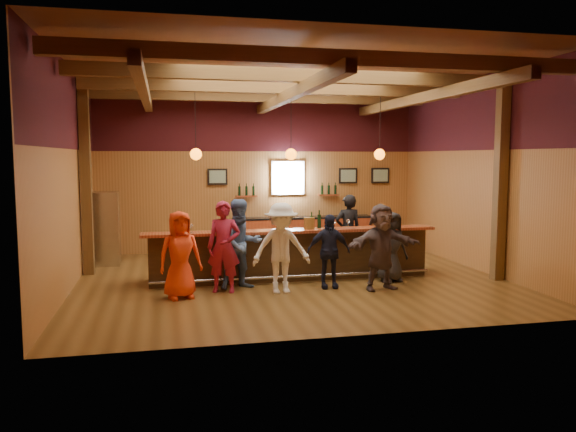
% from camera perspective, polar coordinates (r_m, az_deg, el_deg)
% --- Properties ---
extents(room, '(9.04, 9.00, 4.52)m').
position_cam_1_polar(room, '(12.06, 0.25, 8.72)').
color(room, brown).
rests_on(room, ground).
extents(bar_counter, '(6.30, 1.07, 1.11)m').
position_cam_1_polar(bar_counter, '(12.32, 0.23, -3.90)').
color(bar_counter, black).
rests_on(bar_counter, ground).
extents(back_bar_cabinet, '(4.00, 0.52, 0.95)m').
position_cam_1_polar(back_bar_cabinet, '(16.03, 1.55, -1.76)').
color(back_bar_cabinet, '#94351B').
rests_on(back_bar_cabinet, ground).
extents(window, '(0.95, 0.09, 0.95)m').
position_cam_1_polar(window, '(16.02, -0.02, 3.89)').
color(window, silver).
rests_on(window, room).
extents(framed_pictures, '(5.35, 0.05, 0.45)m').
position_cam_1_polar(framed_pictures, '(16.22, 2.98, 4.08)').
color(framed_pictures, black).
rests_on(framed_pictures, room).
extents(wine_shelves, '(3.00, 0.18, 0.30)m').
position_cam_1_polar(wine_shelves, '(15.98, 0.03, 2.34)').
color(wine_shelves, '#94351B').
rests_on(wine_shelves, room).
extents(pendant_lights, '(4.24, 0.24, 1.37)m').
position_cam_1_polar(pendant_lights, '(11.99, 0.31, 6.32)').
color(pendant_lights, black).
rests_on(pendant_lights, room).
extents(stainless_fridge, '(0.70, 0.70, 1.80)m').
position_cam_1_polar(stainless_fridge, '(14.47, -18.13, -1.21)').
color(stainless_fridge, silver).
rests_on(stainless_fridge, ground).
extents(customer_orange, '(0.91, 0.71, 1.65)m').
position_cam_1_polar(customer_orange, '(10.69, -10.91, -3.90)').
color(customer_orange, '#F53E17').
rests_on(customer_orange, ground).
extents(customer_redvest, '(0.75, 0.59, 1.80)m').
position_cam_1_polar(customer_redvest, '(11.03, -6.53, -3.13)').
color(customer_redvest, '#A01D39').
rests_on(customer_redvest, ground).
extents(customer_denim, '(1.04, 0.90, 1.81)m').
position_cam_1_polar(customer_denim, '(11.27, -4.75, -2.87)').
color(customer_denim, '#4F6C9E').
rests_on(customer_denim, ground).
extents(customer_white, '(1.16, 0.68, 1.76)m').
position_cam_1_polar(customer_white, '(10.89, -0.69, -3.29)').
color(customer_white, white).
rests_on(customer_white, ground).
extents(customer_navy, '(0.90, 0.42, 1.50)m').
position_cam_1_polar(customer_navy, '(11.36, 4.15, -3.59)').
color(customer_navy, '#181C31').
rests_on(customer_navy, ground).
extents(customer_brown, '(1.66, 0.75, 1.73)m').
position_cam_1_polar(customer_brown, '(11.33, 9.46, -3.11)').
color(customer_brown, '#524241').
rests_on(customer_brown, ground).
extents(customer_dark, '(0.81, 0.62, 1.50)m').
position_cam_1_polar(customer_dark, '(12.12, 10.47, -3.09)').
color(customer_dark, '#29292C').
rests_on(customer_dark, ground).
extents(bartender, '(0.66, 0.45, 1.76)m').
position_cam_1_polar(bartender, '(13.45, 6.12, -1.56)').
color(bartender, black).
rests_on(bartender, ground).
extents(ice_bucket, '(0.23, 0.23, 0.25)m').
position_cam_1_polar(ice_bucket, '(12.01, 2.18, -0.73)').
color(ice_bucket, brown).
rests_on(ice_bucket, bar_counter).
extents(bottle_a, '(0.08, 0.08, 0.36)m').
position_cam_1_polar(bottle_a, '(12.07, 2.41, -0.61)').
color(bottle_a, black).
rests_on(bottle_a, bar_counter).
extents(bottle_b, '(0.08, 0.08, 0.39)m').
position_cam_1_polar(bottle_b, '(12.20, 3.19, -0.50)').
color(bottle_b, black).
rests_on(bottle_b, bar_counter).
extents(glass_a, '(0.09, 0.09, 0.19)m').
position_cam_1_polar(glass_a, '(11.57, -11.25, -1.03)').
color(glass_a, silver).
rests_on(glass_a, bar_counter).
extents(glass_b, '(0.08, 0.08, 0.18)m').
position_cam_1_polar(glass_b, '(11.59, -9.79, -1.04)').
color(glass_b, silver).
rests_on(glass_b, bar_counter).
extents(glass_c, '(0.07, 0.07, 0.17)m').
position_cam_1_polar(glass_c, '(11.66, -6.28, -0.99)').
color(glass_c, silver).
rests_on(glass_c, bar_counter).
extents(glass_d, '(0.08, 0.08, 0.17)m').
position_cam_1_polar(glass_d, '(11.68, -4.76, -0.94)').
color(glass_d, silver).
rests_on(glass_d, bar_counter).
extents(glass_e, '(0.07, 0.07, 0.16)m').
position_cam_1_polar(glass_e, '(11.94, -0.42, -0.81)').
color(glass_e, silver).
rests_on(glass_e, bar_counter).
extents(glass_f, '(0.08, 0.08, 0.18)m').
position_cam_1_polar(glass_f, '(12.13, 4.71, -0.67)').
color(glass_f, silver).
rests_on(glass_f, bar_counter).
extents(glass_g, '(0.09, 0.09, 0.19)m').
position_cam_1_polar(glass_g, '(12.23, 6.13, -0.57)').
color(glass_g, silver).
rests_on(glass_g, bar_counter).
extents(glass_h, '(0.08, 0.08, 0.18)m').
position_cam_1_polar(glass_h, '(12.42, 9.20, -0.57)').
color(glass_h, silver).
rests_on(glass_h, bar_counter).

